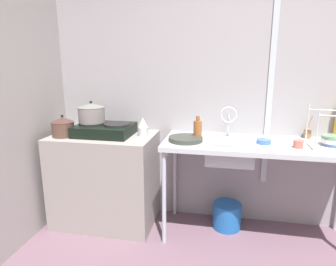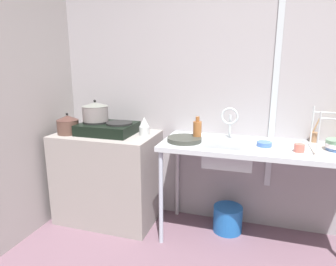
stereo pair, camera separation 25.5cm
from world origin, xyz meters
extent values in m
cube|color=#989397|center=(0.00, 1.80, 1.36)|extent=(4.98, 0.10, 2.72)
cube|color=#B2BBC0|center=(-0.09, 1.74, 1.50)|extent=(0.05, 0.01, 2.18)
cube|color=gray|center=(-1.56, 1.45, 0.43)|extent=(0.93, 0.59, 0.86)
cube|color=#B2BBC0|center=(-0.18, 1.45, 0.84)|extent=(1.59, 0.59, 0.04)
cylinder|color=#ABB7C7|center=(-0.93, 1.20, 0.41)|extent=(0.04, 0.04, 0.82)
cylinder|color=#B9B5BC|center=(-0.93, 1.71, 0.41)|extent=(0.04, 0.04, 0.82)
cube|color=black|center=(-1.54, 1.45, 0.91)|extent=(0.50, 0.39, 0.10)
cylinder|color=black|center=(-1.66, 1.45, 0.96)|extent=(0.24, 0.24, 0.02)
cylinder|color=black|center=(-1.42, 1.45, 0.96)|extent=(0.24, 0.24, 0.02)
cylinder|color=slate|center=(-1.66, 1.45, 1.04)|extent=(0.24, 0.24, 0.14)
cone|color=slate|center=(-1.66, 1.45, 1.13)|extent=(0.24, 0.24, 0.03)
sphere|color=black|center=(-1.66, 1.45, 1.16)|extent=(0.02, 0.02, 0.02)
cylinder|color=brown|center=(-1.88, 1.34, 0.92)|extent=(0.20, 0.20, 0.13)
cone|color=#462C26|center=(-1.88, 1.34, 1.01)|extent=(0.20, 0.20, 0.04)
sphere|color=black|center=(-1.88, 1.34, 1.04)|extent=(0.02, 0.02, 0.02)
cylinder|color=silver|center=(-1.19, 1.50, 0.90)|extent=(0.09, 0.09, 0.08)
cone|color=silver|center=(-1.19, 1.50, 0.98)|extent=(0.09, 0.09, 0.09)
cube|color=#B2BBC0|center=(-0.42, 1.43, 0.78)|extent=(0.38, 0.36, 0.17)
cylinder|color=#B2BBC0|center=(-0.44, 1.64, 0.96)|extent=(0.02, 0.02, 0.20)
torus|color=#B2BBC0|center=(-0.44, 1.57, 1.06)|extent=(0.15, 0.02, 0.15)
cylinder|color=#353731|center=(-0.79, 1.39, 0.88)|extent=(0.29, 0.29, 0.04)
cylinder|color=#B3BBBD|center=(0.20, 1.30, 1.02)|extent=(0.01, 0.01, 0.32)
cylinder|color=#B3BBBD|center=(0.20, 1.58, 1.02)|extent=(0.01, 0.01, 0.32)
cylinder|color=#B95E50|center=(0.09, 1.36, 0.89)|extent=(0.07, 0.07, 0.06)
cylinder|color=#4168B8|center=(-0.15, 1.44, 0.88)|extent=(0.12, 0.12, 0.04)
cylinder|color=brown|center=(-0.69, 1.46, 0.94)|extent=(0.07, 0.07, 0.16)
cylinder|color=brown|center=(-0.69, 1.46, 1.04)|extent=(0.03, 0.03, 0.04)
cylinder|color=#8E6445|center=(0.24, 1.70, 0.90)|extent=(0.06, 0.06, 0.08)
cylinder|color=olive|center=(0.24, 1.70, 0.97)|extent=(0.07, 0.04, 0.17)
cylinder|color=#1E5FAF|center=(-0.41, 1.55, 0.12)|extent=(0.26, 0.26, 0.24)
camera|label=1|loc=(-0.46, -0.98, 1.50)|focal=31.45mm
camera|label=2|loc=(-0.21, -0.92, 1.50)|focal=31.45mm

